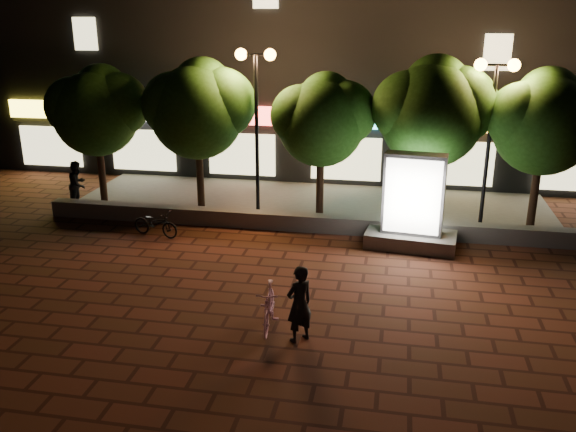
% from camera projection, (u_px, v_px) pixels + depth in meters
% --- Properties ---
extents(ground, '(80.00, 80.00, 0.00)m').
position_uv_depth(ground, '(269.00, 285.00, 14.69)').
color(ground, '#55271B').
rests_on(ground, ground).
extents(retaining_wall, '(16.00, 0.45, 0.50)m').
position_uv_depth(retaining_wall, '(297.00, 222.00, 18.33)').
color(retaining_wall, slate).
rests_on(retaining_wall, ground).
extents(sidewalk, '(16.00, 5.00, 0.08)m').
position_uv_depth(sidewalk, '(309.00, 204.00, 20.72)').
color(sidewalk, slate).
rests_on(sidewalk, ground).
extents(building_block, '(28.00, 8.12, 11.30)m').
position_uv_depth(building_block, '(334.00, 44.00, 25.17)').
color(building_block, black).
rests_on(building_block, ground).
extents(tree_far_left, '(3.36, 2.80, 4.63)m').
position_uv_depth(tree_far_left, '(98.00, 108.00, 19.91)').
color(tree_far_left, black).
rests_on(tree_far_left, sidewalk).
extents(tree_left, '(3.60, 3.00, 4.89)m').
position_uv_depth(tree_left, '(199.00, 106.00, 19.25)').
color(tree_left, black).
rests_on(tree_left, sidewalk).
extents(tree_mid, '(3.24, 2.70, 4.50)m').
position_uv_depth(tree_mid, '(323.00, 117.00, 18.64)').
color(tree_mid, black).
rests_on(tree_mid, sidewalk).
extents(tree_right, '(3.72, 3.10, 5.07)m').
position_uv_depth(tree_right, '(434.00, 109.00, 17.95)').
color(tree_right, black).
rests_on(tree_right, sidewalk).
extents(tree_far_right, '(3.48, 2.90, 4.76)m').
position_uv_depth(tree_far_right, '(546.00, 119.00, 17.47)').
color(tree_far_right, black).
rests_on(tree_far_right, sidewalk).
extents(street_lamp_left, '(1.26, 0.36, 5.18)m').
position_uv_depth(street_lamp_left, '(256.00, 90.00, 18.49)').
color(street_lamp_left, black).
rests_on(street_lamp_left, sidewalk).
extents(street_lamp_right, '(1.26, 0.36, 4.98)m').
position_uv_depth(street_lamp_right, '(493.00, 100.00, 17.32)').
color(street_lamp_right, black).
rests_on(street_lamp_right, sidewalk).
extents(ad_kiosk, '(2.62, 1.53, 2.69)m').
position_uv_depth(ad_kiosk, '(413.00, 210.00, 16.74)').
color(ad_kiosk, slate).
rests_on(ad_kiosk, ground).
extents(scooter_pink, '(0.59, 1.60, 0.94)m').
position_uv_depth(scooter_pink, '(269.00, 306.00, 12.61)').
color(scooter_pink, '#CC85A7').
rests_on(scooter_pink, ground).
extents(rider, '(0.70, 0.69, 1.63)m').
position_uv_depth(rider, '(299.00, 304.00, 11.98)').
color(rider, black).
rests_on(rider, ground).
extents(scooter_parked, '(1.58, 0.85, 0.79)m').
position_uv_depth(scooter_parked, '(155.00, 223.00, 17.76)').
color(scooter_parked, black).
rests_on(scooter_parked, ground).
extents(pedestrian, '(0.60, 0.77, 1.58)m').
position_uv_depth(pedestrian, '(78.00, 184.00, 20.03)').
color(pedestrian, black).
rests_on(pedestrian, sidewalk).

